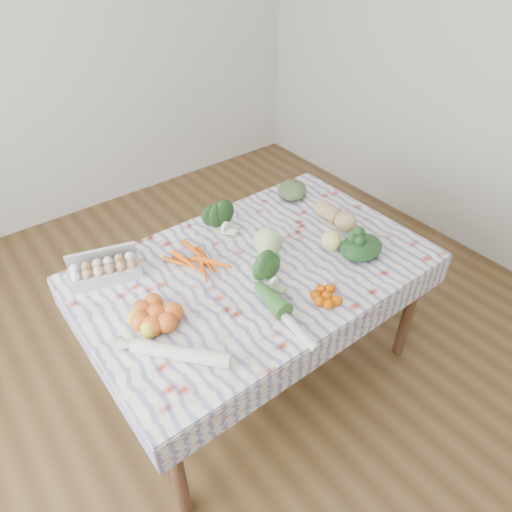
% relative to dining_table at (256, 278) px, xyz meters
% --- Properties ---
extents(ground, '(4.50, 4.50, 0.00)m').
position_rel_dining_table_xyz_m(ground, '(0.00, 0.00, -0.68)').
color(ground, '#52371C').
rests_on(ground, ground).
extents(wall_back, '(4.00, 0.04, 2.80)m').
position_rel_dining_table_xyz_m(wall_back, '(0.00, 2.25, 0.72)').
color(wall_back, silver).
rests_on(wall_back, ground).
extents(dining_table, '(1.60, 1.00, 0.75)m').
position_rel_dining_table_xyz_m(dining_table, '(0.00, 0.00, 0.00)').
color(dining_table, brown).
rests_on(dining_table, ground).
extents(tablecloth, '(1.66, 1.06, 0.01)m').
position_rel_dining_table_xyz_m(tablecloth, '(0.00, 0.00, 0.08)').
color(tablecloth, white).
rests_on(tablecloth, dining_table).
extents(egg_carton, '(0.35, 0.22, 0.09)m').
position_rel_dining_table_xyz_m(egg_carton, '(-0.61, 0.35, 0.13)').
color(egg_carton, '#AAAAA5').
rests_on(egg_carton, tablecloth).
extents(carrot_bunch, '(0.27, 0.25, 0.04)m').
position_rel_dining_table_xyz_m(carrot_bunch, '(-0.24, 0.17, 0.11)').
color(carrot_bunch, '#EE5908').
rests_on(carrot_bunch, tablecloth).
extents(kale_bunch, '(0.21, 0.20, 0.14)m').
position_rel_dining_table_xyz_m(kale_bunch, '(0.01, 0.35, 0.16)').
color(kale_bunch, '#1A3815').
rests_on(kale_bunch, tablecloth).
extents(kabocha_squash, '(0.20, 0.20, 0.11)m').
position_rel_dining_table_xyz_m(kabocha_squash, '(0.54, 0.36, 0.14)').
color(kabocha_squash, '#465A31').
rests_on(kabocha_squash, tablecloth).
extents(cabbage, '(0.15, 0.15, 0.14)m').
position_rel_dining_table_xyz_m(cabbage, '(0.11, 0.04, 0.15)').
color(cabbage, '#B4D08C').
rests_on(cabbage, tablecloth).
extents(butternut_squash, '(0.12, 0.25, 0.12)m').
position_rel_dining_table_xyz_m(butternut_squash, '(0.56, 0.02, 0.14)').
color(butternut_squash, tan).
rests_on(butternut_squash, tablecloth).
extents(orange_cluster, '(0.36, 0.36, 0.09)m').
position_rel_dining_table_xyz_m(orange_cluster, '(-0.55, -0.04, 0.13)').
color(orange_cluster, orange).
rests_on(orange_cluster, tablecloth).
extents(broccoli, '(0.18, 0.18, 0.11)m').
position_rel_dining_table_xyz_m(broccoli, '(-0.05, -0.14, 0.14)').
color(broccoli, '#224C1C').
rests_on(broccoli, tablecloth).
extents(mandarin_cluster, '(0.22, 0.22, 0.05)m').
position_rel_dining_table_xyz_m(mandarin_cluster, '(0.10, -0.38, 0.11)').
color(mandarin_cluster, '#DC5401').
rests_on(mandarin_cluster, tablecloth).
extents(grapefruit, '(0.13, 0.13, 0.10)m').
position_rel_dining_table_xyz_m(grapefruit, '(0.38, -0.13, 0.14)').
color(grapefruit, '#F2E079').
rests_on(grapefruit, tablecloth).
extents(spinach_bag, '(0.27, 0.24, 0.10)m').
position_rel_dining_table_xyz_m(spinach_bag, '(0.46, -0.25, 0.13)').
color(spinach_bag, '#153214').
rests_on(spinach_bag, tablecloth).
extents(daikon, '(0.31, 0.35, 0.06)m').
position_rel_dining_table_xyz_m(daikon, '(-0.57, -0.27, 0.11)').
color(daikon, silver).
rests_on(daikon, tablecloth).
extents(leek, '(0.07, 0.40, 0.04)m').
position_rel_dining_table_xyz_m(leek, '(-0.12, -0.37, 0.11)').
color(leek, beige).
rests_on(leek, tablecloth).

